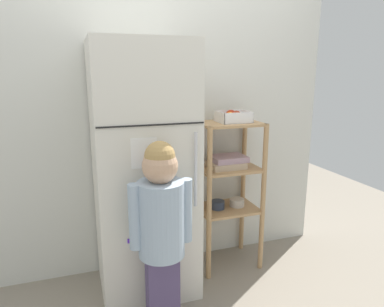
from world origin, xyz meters
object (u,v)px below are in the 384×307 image
Objects in this scene: fruit_bin at (233,117)px; child_standing at (161,218)px; refrigerator at (144,172)px; pantry_shelf_unit at (228,177)px.

child_standing is at bearing -142.02° from fruit_bin.
refrigerator is 7.33× the size of fruit_bin.
pantry_shelf_unit is (0.64, 0.52, 0.02)m from child_standing.
pantry_shelf_unit is at bearing 8.83° from refrigerator.
fruit_bin is (0.67, 0.10, 0.32)m from refrigerator.
pantry_shelf_unit is at bearing -175.05° from fruit_bin.
pantry_shelf_unit is (0.64, 0.10, -0.13)m from refrigerator.
child_standing is 1.00× the size of pantry_shelf_unit.
child_standing is 4.92× the size of fruit_bin.
child_standing is 0.82m from pantry_shelf_unit.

